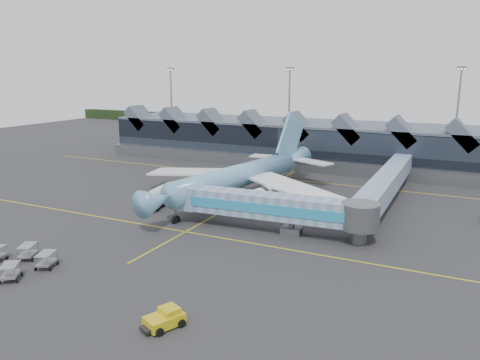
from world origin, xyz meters
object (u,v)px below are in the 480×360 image
at_px(fuel_truck, 160,195).
at_px(pushback_tug, 165,319).
at_px(jet_bridge, 283,208).
at_px(main_airliner, 242,175).

height_order(fuel_truck, pushback_tug, fuel_truck).
relative_size(fuel_truck, pushback_tug, 2.35).
relative_size(jet_bridge, fuel_truck, 2.98).
bearing_deg(pushback_tug, main_airliner, 130.85).
height_order(main_airliner, pushback_tug, main_airliner).
bearing_deg(jet_bridge, pushback_tug, -94.78).
xyz_separation_m(fuel_truck, pushback_tug, (22.15, -30.27, -1.03)).
bearing_deg(jet_bridge, main_airliner, 129.34).
bearing_deg(main_airliner, pushback_tug, -63.18).
relative_size(main_airliner, pushback_tug, 10.94).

